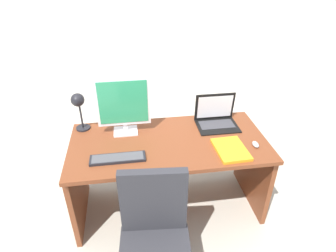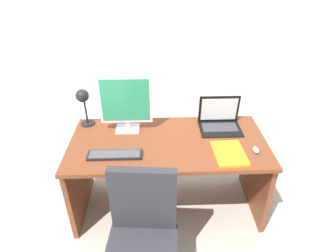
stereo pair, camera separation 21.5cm
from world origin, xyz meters
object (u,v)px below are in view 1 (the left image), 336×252
(desk, at_px, (168,159))
(mouse, at_px, (256,144))
(keyboard, at_px, (118,158))
(office_chair, at_px, (155,251))
(book, at_px, (231,149))
(laptop, at_px, (216,115))
(desk_lamp, at_px, (79,104))
(monitor, at_px, (123,103))

(desk, xyz_separation_m, mouse, (0.67, -0.22, 0.23))
(desk, bearing_deg, keyboard, -150.25)
(keyboard, height_order, office_chair, office_chair)
(book, height_order, office_chair, office_chair)
(desk, xyz_separation_m, keyboard, (-0.41, -0.23, 0.23))
(keyboard, relative_size, book, 1.26)
(desk, xyz_separation_m, office_chair, (-0.20, -0.77, -0.16))
(book, relative_size, office_chair, 0.36)
(laptop, relative_size, book, 1.09)
(keyboard, bearing_deg, desk, 29.75)
(desk_lamp, height_order, office_chair, desk_lamp)
(laptop, bearing_deg, book, -90.39)
(monitor, relative_size, mouse, 6.17)
(desk_lamp, height_order, book, desk_lamp)
(desk_lamp, distance_m, book, 1.28)
(laptop, bearing_deg, monitor, -177.26)
(laptop, xyz_separation_m, mouse, (0.21, -0.40, -0.06))
(keyboard, xyz_separation_m, book, (0.86, -0.02, 0.00))
(desk, bearing_deg, mouse, -18.42)
(monitor, bearing_deg, keyboard, -100.03)
(laptop, distance_m, office_chair, 1.24)
(book, bearing_deg, keyboard, 178.87)
(monitor, height_order, mouse, monitor)
(laptop, xyz_separation_m, desk_lamp, (-1.16, 0.04, 0.17))
(mouse, bearing_deg, book, -172.35)
(desk_lamp, bearing_deg, laptop, -2.15)
(monitor, xyz_separation_m, desk_lamp, (-0.36, 0.08, -0.02))
(laptop, xyz_separation_m, keyboard, (-0.87, -0.42, -0.07))
(monitor, xyz_separation_m, book, (0.80, -0.39, -0.26))
(keyboard, height_order, desk_lamp, desk_lamp)
(laptop, xyz_separation_m, office_chair, (-0.66, -0.95, -0.45))
(monitor, height_order, office_chair, monitor)
(monitor, distance_m, book, 0.93)
(laptop, bearing_deg, desk, -158.28)
(laptop, distance_m, desk_lamp, 1.18)
(laptop, bearing_deg, mouse, -62.57)
(mouse, bearing_deg, desk_lamp, 161.93)
(desk, distance_m, book, 0.57)
(mouse, xyz_separation_m, office_chair, (-0.86, -0.55, -0.39))
(desk, height_order, monitor, monitor)
(book, bearing_deg, laptop, 89.61)
(desk, bearing_deg, book, -28.90)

